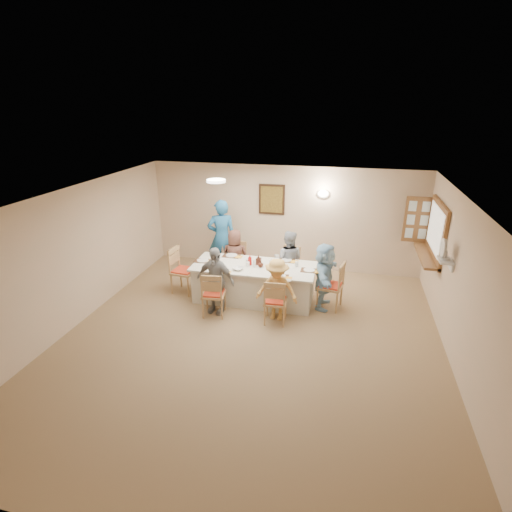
% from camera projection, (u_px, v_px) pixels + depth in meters
% --- Properties ---
extents(ground, '(7.00, 7.00, 0.00)m').
position_uv_depth(ground, '(249.00, 342.00, 6.87)').
color(ground, olive).
extents(room_walls, '(7.00, 7.00, 7.00)m').
position_uv_depth(room_walls, '(248.00, 261.00, 6.32)').
color(room_walls, beige).
rests_on(room_walls, ground).
extents(wall_picture, '(0.62, 0.05, 0.72)m').
position_uv_depth(wall_picture, '(272.00, 199.00, 9.46)').
color(wall_picture, '#362112').
rests_on(wall_picture, room_walls).
extents(wall_sconce, '(0.26, 0.09, 0.18)m').
position_uv_depth(wall_sconce, '(323.00, 194.00, 9.11)').
color(wall_sconce, white).
rests_on(wall_sconce, room_walls).
extents(ceiling_light, '(0.36, 0.36, 0.05)m').
position_uv_depth(ceiling_light, '(216.00, 181.00, 7.55)').
color(ceiling_light, white).
rests_on(ceiling_light, room_walls).
extents(serving_hatch, '(0.06, 1.50, 1.15)m').
position_uv_depth(serving_hatch, '(437.00, 231.00, 7.82)').
color(serving_hatch, brown).
rests_on(serving_hatch, room_walls).
extents(hatch_sill, '(0.30, 1.50, 0.05)m').
position_uv_depth(hatch_sill, '(426.00, 255.00, 8.04)').
color(hatch_sill, brown).
rests_on(hatch_sill, room_walls).
extents(shutter_door, '(0.55, 0.04, 1.00)m').
position_uv_depth(shutter_door, '(417.00, 220.00, 8.56)').
color(shutter_door, brown).
rests_on(shutter_door, room_walls).
extents(fan_shelf, '(0.22, 0.36, 0.03)m').
position_uv_depth(fan_shelf, '(445.00, 260.00, 6.65)').
color(fan_shelf, white).
rests_on(fan_shelf, room_walls).
extents(desk_fan, '(0.30, 0.30, 0.28)m').
position_uv_depth(desk_fan, '(445.00, 252.00, 6.60)').
color(desk_fan, '#A5A5A8').
rests_on(desk_fan, fan_shelf).
extents(dining_table, '(2.49, 1.05, 0.76)m').
position_uv_depth(dining_table, '(254.00, 282.00, 8.24)').
color(dining_table, silver).
rests_on(dining_table, ground).
extents(chair_back_left, '(0.46, 0.46, 0.91)m').
position_uv_depth(chair_back_left, '(237.00, 262.00, 9.06)').
color(chair_back_left, tan).
rests_on(chair_back_left, ground).
extents(chair_back_right, '(0.50, 0.50, 0.90)m').
position_uv_depth(chair_back_right, '(289.00, 267.00, 8.81)').
color(chair_back_right, tan).
rests_on(chair_back_right, ground).
extents(chair_front_left, '(0.49, 0.49, 0.92)m').
position_uv_depth(chair_front_left, '(214.00, 293.00, 7.61)').
color(chair_front_left, tan).
rests_on(chair_front_left, ground).
extents(chair_front_right, '(0.46, 0.46, 0.89)m').
position_uv_depth(chair_front_right, '(275.00, 300.00, 7.36)').
color(chair_front_right, tan).
rests_on(chair_front_right, ground).
extents(chair_left_end, '(0.53, 0.53, 1.00)m').
position_uv_depth(chair_left_end, '(184.00, 270.00, 8.52)').
color(chair_left_end, tan).
rests_on(chair_left_end, ground).
extents(chair_right_end, '(0.55, 0.55, 0.98)m').
position_uv_depth(chair_right_end, '(330.00, 285.00, 7.87)').
color(chair_right_end, tan).
rests_on(chair_right_end, ground).
extents(diner_back_left, '(0.69, 0.51, 1.26)m').
position_uv_depth(diner_back_left, '(235.00, 257.00, 8.89)').
color(diner_back_left, brown).
rests_on(diner_back_left, ground).
extents(diner_back_right, '(0.69, 0.56, 1.33)m').
position_uv_depth(diner_back_right, '(288.00, 260.00, 8.63)').
color(diner_back_right, '#969CAA').
rests_on(diner_back_right, ground).
extents(diner_front_left, '(0.90, 0.60, 1.34)m').
position_uv_depth(diner_front_left, '(215.00, 280.00, 7.64)').
color(diner_front_left, gray).
rests_on(diner_front_left, ground).
extents(diner_front_right, '(0.83, 0.53, 1.22)m').
position_uv_depth(diner_front_right, '(277.00, 290.00, 7.41)').
color(diner_front_right, '#E9AE57').
rests_on(diner_front_right, ground).
extents(diner_right_end, '(1.28, 0.50, 1.35)m').
position_uv_depth(diner_right_end, '(324.00, 276.00, 7.83)').
color(diner_right_end, '#9FCFF0').
rests_on(diner_right_end, ground).
extents(caregiver, '(0.93, 0.84, 1.80)m').
position_uv_depth(caregiver, '(222.00, 238.00, 9.32)').
color(caregiver, '#25689E').
rests_on(caregiver, ground).
extents(placemat_fl, '(0.33, 0.25, 0.01)m').
position_uv_depth(placemat_fl, '(219.00, 271.00, 7.85)').
color(placemat_fl, '#472B19').
rests_on(placemat_fl, dining_table).
extents(plate_fl, '(0.23, 0.23, 0.01)m').
position_uv_depth(plate_fl, '(219.00, 270.00, 7.84)').
color(plate_fl, white).
rests_on(plate_fl, dining_table).
extents(napkin_fl, '(0.13, 0.13, 0.01)m').
position_uv_depth(napkin_fl, '(227.00, 272.00, 7.76)').
color(napkin_fl, yellow).
rests_on(napkin_fl, dining_table).
extents(placemat_fr, '(0.34, 0.25, 0.01)m').
position_uv_depth(placemat_fr, '(279.00, 276.00, 7.59)').
color(placemat_fr, '#472B19').
rests_on(placemat_fr, dining_table).
extents(plate_fr, '(0.24, 0.24, 0.02)m').
position_uv_depth(plate_fr, '(279.00, 276.00, 7.59)').
color(plate_fr, white).
rests_on(plate_fr, dining_table).
extents(napkin_fr, '(0.13, 0.13, 0.01)m').
position_uv_depth(napkin_fr, '(288.00, 278.00, 7.51)').
color(napkin_fr, yellow).
rests_on(napkin_fr, dining_table).
extents(placemat_bl, '(0.37, 0.28, 0.01)m').
position_uv_depth(placemat_bl, '(231.00, 256.00, 8.61)').
color(placemat_bl, '#472B19').
rests_on(placemat_bl, dining_table).
extents(plate_bl, '(0.25, 0.25, 0.02)m').
position_uv_depth(plate_bl, '(231.00, 255.00, 8.60)').
color(plate_bl, white).
rests_on(plate_bl, dining_table).
extents(napkin_bl, '(0.14, 0.14, 0.01)m').
position_uv_depth(napkin_bl, '(239.00, 257.00, 8.52)').
color(napkin_bl, yellow).
rests_on(napkin_bl, dining_table).
extents(placemat_br, '(0.34, 0.25, 0.01)m').
position_uv_depth(placemat_br, '(286.00, 260.00, 8.35)').
color(placemat_br, '#472B19').
rests_on(placemat_br, dining_table).
extents(plate_br, '(0.22, 0.22, 0.01)m').
position_uv_depth(plate_br, '(286.00, 260.00, 8.35)').
color(plate_br, white).
rests_on(plate_br, dining_table).
extents(napkin_br, '(0.15, 0.15, 0.01)m').
position_uv_depth(napkin_br, '(295.00, 262.00, 8.27)').
color(napkin_br, yellow).
rests_on(napkin_br, dining_table).
extents(placemat_le, '(0.35, 0.26, 0.01)m').
position_uv_depth(placemat_le, '(203.00, 261.00, 8.33)').
color(placemat_le, '#472B19').
rests_on(placemat_le, dining_table).
extents(plate_le, '(0.24, 0.24, 0.01)m').
position_uv_depth(plate_le, '(203.00, 260.00, 8.33)').
color(plate_le, white).
rests_on(plate_le, dining_table).
extents(napkin_le, '(0.13, 0.13, 0.01)m').
position_uv_depth(napkin_le, '(210.00, 262.00, 8.25)').
color(napkin_le, yellow).
rests_on(napkin_le, dining_table).
extents(placemat_re, '(0.33, 0.25, 0.01)m').
position_uv_depth(placemat_re, '(309.00, 270.00, 7.86)').
color(placemat_re, '#472B19').
rests_on(placemat_re, dining_table).
extents(plate_re, '(0.22, 0.22, 0.01)m').
position_uv_depth(plate_re, '(309.00, 270.00, 7.86)').
color(plate_re, white).
rests_on(plate_re, dining_table).
extents(napkin_re, '(0.13, 0.13, 0.01)m').
position_uv_depth(napkin_re, '(318.00, 272.00, 7.78)').
color(napkin_re, yellow).
rests_on(napkin_re, dining_table).
extents(teacup_a, '(0.16, 0.16, 0.10)m').
position_uv_depth(teacup_a, '(211.00, 266.00, 7.96)').
color(teacup_a, white).
rests_on(teacup_a, dining_table).
extents(teacup_b, '(0.13, 0.13, 0.08)m').
position_uv_depth(teacup_b, '(277.00, 257.00, 8.47)').
color(teacup_b, white).
rests_on(teacup_b, dining_table).
extents(bowl_a, '(0.35, 0.35, 0.05)m').
position_uv_depth(bowl_a, '(238.00, 269.00, 7.89)').
color(bowl_a, white).
rests_on(bowl_a, dining_table).
extents(bowl_b, '(0.21, 0.21, 0.05)m').
position_uv_depth(bowl_b, '(274.00, 262.00, 8.22)').
color(bowl_b, white).
rests_on(bowl_b, dining_table).
extents(condiment_ketchup, '(0.14, 0.14, 0.23)m').
position_uv_depth(condiment_ketchup, '(250.00, 260.00, 8.10)').
color(condiment_ketchup, red).
rests_on(condiment_ketchup, dining_table).
extents(condiment_brown, '(0.11, 0.11, 0.21)m').
position_uv_depth(condiment_brown, '(259.00, 260.00, 8.11)').
color(condiment_brown, '#431C11').
rests_on(condiment_brown, dining_table).
extents(condiment_malt, '(0.19, 0.19, 0.14)m').
position_uv_depth(condiment_malt, '(261.00, 264.00, 8.00)').
color(condiment_malt, '#431C11').
rests_on(condiment_malt, dining_table).
extents(drinking_glass, '(0.07, 0.07, 0.10)m').
position_uv_depth(drinking_glass, '(247.00, 261.00, 8.16)').
color(drinking_glass, silver).
rests_on(drinking_glass, dining_table).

